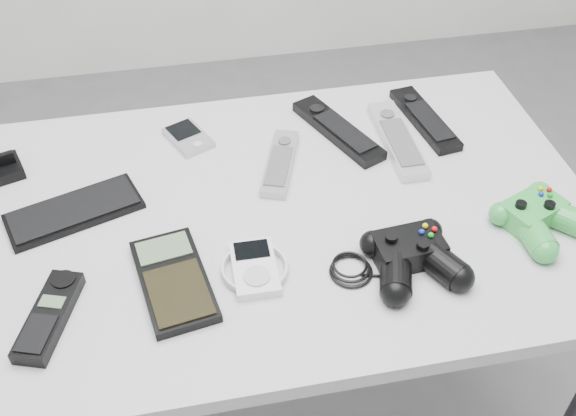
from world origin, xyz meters
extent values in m
cube|color=#A9A8AB|center=(-0.06, 0.02, 0.71)|extent=(1.08, 0.69, 0.03)
cylinder|color=black|center=(-0.56, 0.32, 0.35)|extent=(0.03, 0.03, 0.69)
cylinder|color=black|center=(0.43, 0.32, 0.35)|extent=(0.03, 0.03, 0.69)
cube|color=black|center=(-0.41, 0.08, 0.73)|extent=(0.24, 0.16, 0.01)
cube|color=#A5A4AB|center=(-0.20, 0.25, 0.73)|extent=(0.10, 0.12, 0.02)
cube|color=#A5A4AB|center=(-0.04, 0.13, 0.73)|extent=(0.10, 0.19, 0.02)
cube|color=black|center=(0.08, 0.21, 0.73)|extent=(0.14, 0.23, 0.02)
cube|color=black|center=(0.26, 0.21, 0.73)|extent=(0.08, 0.22, 0.02)
cube|color=silver|center=(0.19, 0.16, 0.73)|extent=(0.06, 0.23, 0.02)
cube|color=black|center=(-0.44, -0.15, 0.74)|extent=(0.10, 0.17, 0.02)
cube|color=black|center=(-0.26, -0.11, 0.73)|extent=(0.13, 0.21, 0.02)
cube|color=white|center=(-0.13, -0.11, 0.73)|extent=(0.11, 0.12, 0.02)
camera|label=1|loc=(-0.21, -0.80, 1.51)|focal=42.00mm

